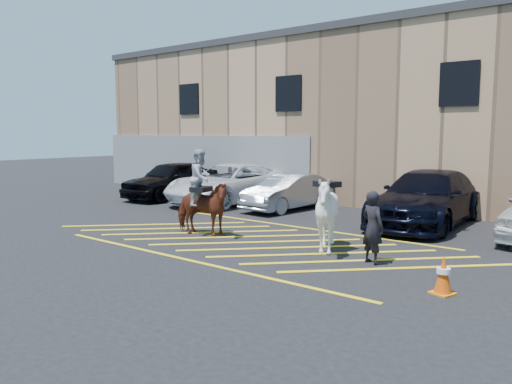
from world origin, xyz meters
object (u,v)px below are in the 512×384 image
Objects in this scene: car_blue_suv at (427,198)px; traffic_cone at (443,275)px; car_black_suv at (172,179)px; car_white_pickup at (229,184)px; car_silver_sedan at (288,192)px; saddled_white at (327,214)px; mounted_bay at (201,201)px; handler at (373,227)px.

traffic_cone is (2.70, -6.73, -0.50)m from car_blue_suv.
car_white_pickup is at bearing 2.70° from car_black_suv.
saddled_white is (4.62, -5.01, 0.28)m from car_silver_sedan.
saddled_white is (3.85, 0.51, -0.04)m from mounted_bay.
saddled_white is 2.87× the size of traffic_cone.
traffic_cone is (7.99, -6.54, -0.32)m from car_silver_sedan.
car_white_pickup is 9.01m from saddled_white.
car_white_pickup is at bearing -10.12° from handler.
car_white_pickup is at bearing -173.67° from car_silver_sedan.
car_black_suv is 0.84× the size of car_white_pickup.
car_black_suv reaches higher than handler.
car_white_pickup is 2.92m from car_silver_sedan.
car_black_suv is 2.97× the size of handler.
mounted_bay is at bearing 22.40° from handler.
car_blue_suv is 5.25m from saddled_white.
handler is at bearing 148.78° from traffic_cone.
car_black_suv is 6.80× the size of traffic_cone.
saddled_white is at bearing 7.36° from handler.
car_blue_suv is at bearing -62.33° from handler.
car_black_suv is at bearing 143.36° from mounted_bay.
car_white_pickup is 2.83× the size of saddled_white.
mounted_bay reaches higher than car_silver_sedan.
car_white_pickup is 3.55× the size of handler.
traffic_cone is (14.08, -6.11, -0.48)m from car_black_suv.
saddled_white reaches higher than traffic_cone.
saddled_white reaches higher than car_silver_sedan.
car_black_suv is at bearing -178.77° from car_blue_suv.
car_black_suv is 3.18m from car_white_pickup.
traffic_cone is at bearing -29.07° from car_white_pickup.
saddled_white reaches higher than car_white_pickup.
car_black_suv is 13.05m from handler.
handler reaches higher than traffic_cone.
mounted_bay is at bearing -40.03° from car_black_suv.
saddled_white is at bearing -99.30° from car_blue_suv.
saddled_white is at bearing 7.56° from mounted_bay.
mounted_bay reaches higher than car_white_pickup.
car_silver_sedan is 10.33m from traffic_cone.
car_silver_sedan is at bearing 0.61° from car_black_suv.
handler is (6.01, -5.33, 0.15)m from car_silver_sedan.
handler is (0.71, -5.53, -0.03)m from car_blue_suv.
saddled_white is 3.75m from traffic_cone.
saddled_white is at bearing -42.73° from car_silver_sedan.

